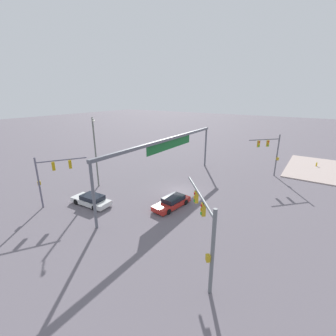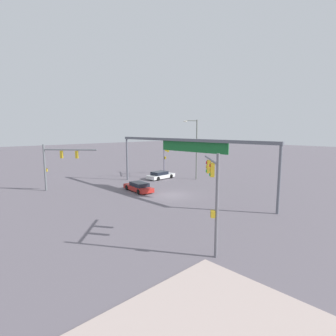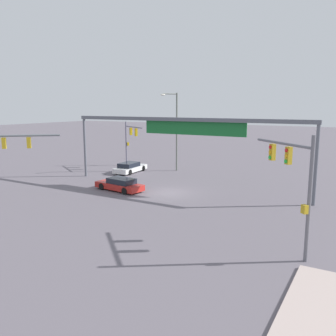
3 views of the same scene
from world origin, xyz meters
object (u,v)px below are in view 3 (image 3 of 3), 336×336
(streetlamp_curved_arm, at_px, (175,127))
(sedan_car_approaching, at_px, (130,168))
(traffic_signal_near_corner, at_px, (294,174))
(traffic_signal_opposite_side, at_px, (130,136))
(sedan_car_waiting_far, at_px, (120,185))

(streetlamp_curved_arm, bearing_deg, sedan_car_approaching, -14.68)
(traffic_signal_near_corner, distance_m, streetlamp_curved_arm, 25.30)
(traffic_signal_opposite_side, xyz_separation_m, streetlamp_curved_arm, (6.46, 0.32, 1.37))
(traffic_signal_opposite_side, relative_size, sedan_car_waiting_far, 1.15)
(streetlamp_curved_arm, bearing_deg, traffic_signal_near_corner, 77.16)
(traffic_signal_opposite_side, distance_m, streetlamp_curved_arm, 6.62)
(sedan_car_waiting_far, bearing_deg, traffic_signal_near_corner, 165.47)
(streetlamp_curved_arm, relative_size, sedan_car_waiting_far, 1.86)
(sedan_car_approaching, bearing_deg, traffic_signal_opposite_side, 31.53)
(streetlamp_curved_arm, height_order, sedan_car_approaching, streetlamp_curved_arm)
(traffic_signal_near_corner, height_order, streetlamp_curved_arm, streetlamp_curved_arm)
(streetlamp_curved_arm, bearing_deg, sedan_car_waiting_far, 36.59)
(traffic_signal_near_corner, height_order, sedan_car_waiting_far, traffic_signal_near_corner)
(sedan_car_waiting_far, bearing_deg, streetlamp_curved_arm, -80.03)
(traffic_signal_opposite_side, relative_size, sedan_car_approaching, 1.18)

